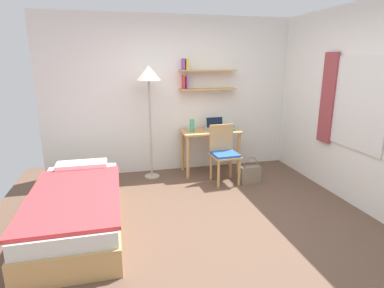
{
  "coord_description": "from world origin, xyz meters",
  "views": [
    {
      "loc": [
        -1.01,
        -3.24,
        1.89
      ],
      "look_at": [
        -0.1,
        0.51,
        0.85
      ],
      "focal_mm": 29.31,
      "sensor_mm": 36.0,
      "label": 1
    }
  ],
  "objects_px": {
    "desk": "(210,139)",
    "standing_lamp": "(149,80)",
    "bed": "(77,208)",
    "handbag": "(250,174)",
    "desk_chair": "(224,151)",
    "book_stack": "(229,128)",
    "water_bottle": "(192,126)",
    "laptop": "(215,126)"
  },
  "relations": [
    {
      "from": "desk",
      "to": "standing_lamp",
      "type": "distance_m",
      "value": 1.42
    },
    {
      "from": "bed",
      "to": "handbag",
      "type": "height_order",
      "value": "bed"
    },
    {
      "from": "desk_chair",
      "to": "standing_lamp",
      "type": "height_order",
      "value": "standing_lamp"
    },
    {
      "from": "bed",
      "to": "desk",
      "type": "xyz_separation_m",
      "value": [
        2.03,
        1.44,
        0.35
      ]
    },
    {
      "from": "bed",
      "to": "book_stack",
      "type": "xyz_separation_m",
      "value": [
        2.34,
        1.4,
        0.54
      ]
    },
    {
      "from": "water_bottle",
      "to": "handbag",
      "type": "distance_m",
      "value": 1.22
    },
    {
      "from": "desk_chair",
      "to": "laptop",
      "type": "height_order",
      "value": "laptop"
    },
    {
      "from": "standing_lamp",
      "to": "book_stack",
      "type": "relative_size",
      "value": 8.56
    },
    {
      "from": "laptop",
      "to": "handbag",
      "type": "height_order",
      "value": "laptop"
    },
    {
      "from": "desk_chair",
      "to": "book_stack",
      "type": "height_order",
      "value": "desk_chair"
    },
    {
      "from": "bed",
      "to": "water_bottle",
      "type": "height_order",
      "value": "water_bottle"
    },
    {
      "from": "desk",
      "to": "laptop",
      "type": "relative_size",
      "value": 3.02
    },
    {
      "from": "water_bottle",
      "to": "standing_lamp",
      "type": "bearing_deg",
      "value": 179.38
    },
    {
      "from": "desk",
      "to": "book_stack",
      "type": "height_order",
      "value": "book_stack"
    },
    {
      "from": "desk",
      "to": "book_stack",
      "type": "xyz_separation_m",
      "value": [
        0.31,
        -0.04,
        0.19
      ]
    },
    {
      "from": "laptop",
      "to": "standing_lamp",
      "type": "bearing_deg",
      "value": -174.65
    },
    {
      "from": "bed",
      "to": "standing_lamp",
      "type": "bearing_deg",
      "value": 54.34
    },
    {
      "from": "laptop",
      "to": "book_stack",
      "type": "distance_m",
      "value": 0.23
    },
    {
      "from": "desk",
      "to": "desk_chair",
      "type": "relative_size",
      "value": 1.08
    },
    {
      "from": "laptop",
      "to": "water_bottle",
      "type": "height_order",
      "value": "laptop"
    },
    {
      "from": "handbag",
      "to": "book_stack",
      "type": "bearing_deg",
      "value": 104.92
    },
    {
      "from": "bed",
      "to": "water_bottle",
      "type": "distance_m",
      "value": 2.29
    },
    {
      "from": "desk",
      "to": "handbag",
      "type": "distance_m",
      "value": 0.9
    },
    {
      "from": "desk",
      "to": "laptop",
      "type": "bearing_deg",
      "value": 37.66
    },
    {
      "from": "water_bottle",
      "to": "book_stack",
      "type": "height_order",
      "value": "water_bottle"
    },
    {
      "from": "water_bottle",
      "to": "book_stack",
      "type": "distance_m",
      "value": 0.64
    },
    {
      "from": "handbag",
      "to": "desk",
      "type": "bearing_deg",
      "value": 126.29
    },
    {
      "from": "book_stack",
      "to": "handbag",
      "type": "distance_m",
      "value": 0.88
    },
    {
      "from": "desk_chair",
      "to": "standing_lamp",
      "type": "distance_m",
      "value": 1.6
    },
    {
      "from": "desk_chair",
      "to": "laptop",
      "type": "bearing_deg",
      "value": 86.8
    },
    {
      "from": "bed",
      "to": "desk",
      "type": "relative_size",
      "value": 2.09
    },
    {
      "from": "desk_chair",
      "to": "book_stack",
      "type": "relative_size",
      "value": 4.3
    },
    {
      "from": "laptop",
      "to": "bed",
      "type": "bearing_deg",
      "value": -144.55
    },
    {
      "from": "laptop",
      "to": "book_stack",
      "type": "bearing_deg",
      "value": -31.86
    },
    {
      "from": "book_stack",
      "to": "handbag",
      "type": "xyz_separation_m",
      "value": [
        0.16,
        -0.6,
        -0.63
      ]
    },
    {
      "from": "bed",
      "to": "desk",
      "type": "bearing_deg",
      "value": 35.32
    },
    {
      "from": "desk_chair",
      "to": "standing_lamp",
      "type": "bearing_deg",
      "value": 157.27
    },
    {
      "from": "desk",
      "to": "book_stack",
      "type": "bearing_deg",
      "value": -7.05
    },
    {
      "from": "book_stack",
      "to": "standing_lamp",
      "type": "bearing_deg",
      "value": 179.19
    },
    {
      "from": "handbag",
      "to": "bed",
      "type": "bearing_deg",
      "value": -162.28
    },
    {
      "from": "water_bottle",
      "to": "laptop",
      "type": "bearing_deg",
      "value": 14.44
    },
    {
      "from": "desk_chair",
      "to": "water_bottle",
      "type": "distance_m",
      "value": 0.69
    }
  ]
}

